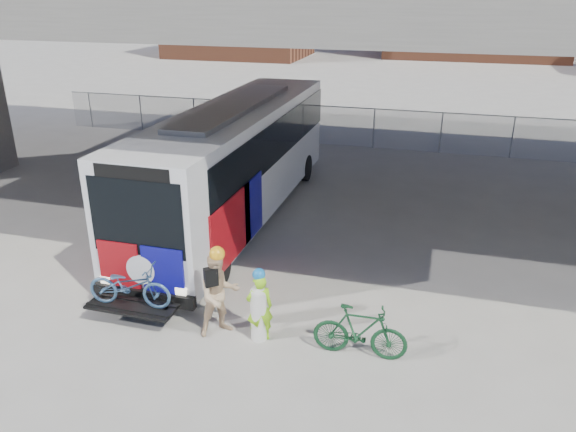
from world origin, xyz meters
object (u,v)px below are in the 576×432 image
at_px(bus, 236,154).
at_px(cyclist_tan, 219,293).
at_px(cyclist_hivis, 260,306).
at_px(bike_parked, 360,331).
at_px(bollard, 258,310).

relative_size(bus, cyclist_tan, 6.31).
bearing_deg(cyclist_hivis, bike_parked, 151.38).
bearing_deg(bus, bike_parked, -51.56).
distance_m(bollard, cyclist_hivis, 0.12).
bearing_deg(cyclist_hivis, cyclist_tan, -28.48).
xyz_separation_m(bus, cyclist_tan, (1.99, -6.31, -1.14)).
height_order(bollard, cyclist_hivis, cyclist_hivis).
height_order(cyclist_hivis, cyclist_tan, cyclist_tan).
height_order(bollard, bike_parked, bollard).
relative_size(bollard, bike_parked, 0.68).
bearing_deg(bike_parked, cyclist_hivis, 88.34).
bearing_deg(cyclist_tan, bike_parked, -40.80).
relative_size(cyclist_hivis, bike_parked, 0.88).
bearing_deg(bollard, cyclist_tan, -179.86).
xyz_separation_m(cyclist_tan, bike_parked, (3.02, 0.00, -0.39)).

